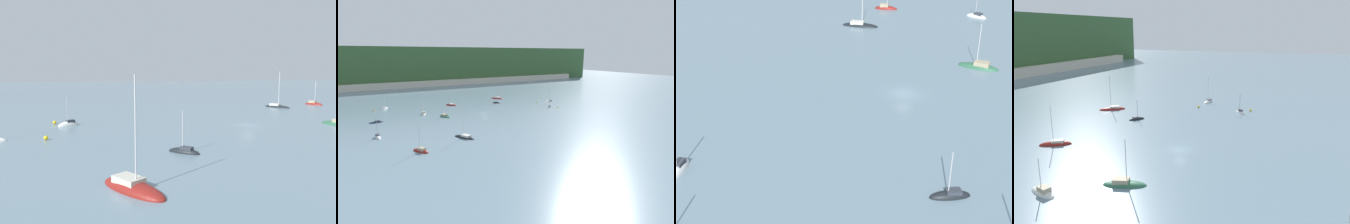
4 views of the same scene
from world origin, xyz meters
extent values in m
plane|color=slate|center=(0.00, 0.00, 0.00)|extent=(600.00, 600.00, 0.00)
ellipsoid|color=silver|center=(-47.44, -15.51, 0.00)|extent=(2.05, 5.23, 1.73)
cube|color=#333842|center=(-47.47, -15.10, 0.81)|extent=(1.28, 1.93, 0.67)
cylinder|color=#B2B2B7|center=(-47.42, -15.76, 3.07)|extent=(0.14, 0.14, 5.19)
ellipsoid|color=#2D6647|center=(-18.38, 2.33, 0.00)|extent=(4.61, 7.72, 1.42)
cube|color=tan|center=(-18.55, 2.88, 0.79)|extent=(2.47, 3.04, 0.80)
cylinder|color=silver|center=(-18.26, 1.98, 4.17)|extent=(0.14, 0.14, 7.56)
ellipsoid|color=black|center=(17.30, 20.13, 0.00)|extent=(4.49, 3.98, 1.38)
cube|color=#333842|center=(17.02, 20.36, 0.62)|extent=(1.92, 1.82, 0.48)
cylinder|color=#B2B2B7|center=(17.48, 19.99, 3.02)|extent=(0.14, 0.14, 5.28)
ellipsoid|color=white|center=(35.67, -5.12, 0.00)|extent=(4.49, 3.75, 1.83)
cube|color=#333842|center=(35.38, -5.33, 0.82)|extent=(1.89, 1.74, 0.63)
ellipsoid|color=maroon|center=(-37.82, -36.07, 0.00)|extent=(4.64, 5.99, 1.64)
cube|color=tan|center=(-37.58, -36.47, 0.89)|extent=(2.24, 2.49, 0.88)
ellipsoid|color=black|center=(-22.02, -30.32, 0.00)|extent=(6.39, 8.48, 1.45)
cube|color=silver|center=(-21.69, -30.89, 0.75)|extent=(3.07, 3.49, 0.70)
cylinder|color=silver|center=(-22.23, -29.96, 5.63)|extent=(0.14, 0.14, 10.46)
camera|label=1|loc=(26.08, 62.00, 10.79)|focal=35.00mm
camera|label=2|loc=(-52.63, -110.51, 27.89)|focal=28.00mm
camera|label=3|loc=(54.16, 40.98, 31.07)|focal=50.00mm
camera|label=4|loc=(-60.25, -24.43, 24.76)|focal=35.00mm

